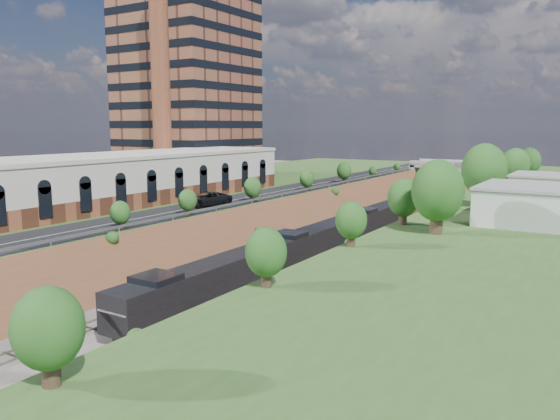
{
  "coord_description": "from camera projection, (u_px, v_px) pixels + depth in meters",
  "views": [
    {
      "loc": [
        32.32,
        -15.03,
        15.97
      ],
      "look_at": [
        -1.55,
        39.58,
        6.0
      ],
      "focal_mm": 35.0,
      "sensor_mm": 36.0,
      "label": 1
    }
  ],
  "objects": [
    {
      "name": "white_building_far",
      "position": [
        542.0,
        188.0,
        81.02
      ],
      "size": [
        8.0,
        10.0,
        3.6
      ],
      "primitive_type": "cube",
      "color": "silver",
      "rests_on": "platform_right"
    },
    {
      "name": "embankment_left",
      "position": [
        297.0,
        225.0,
        88.01
      ],
      "size": [
        10.0,
        180.0,
        10.0
      ],
      "primitive_type": "cube",
      "rotation": [
        0.0,
        0.79,
        0.0
      ],
      "color": "brown",
      "rests_on": "ground"
    },
    {
      "name": "smokestack",
      "position": [
        160.0,
        73.0,
        93.84
      ],
      "size": [
        3.2,
        3.2,
        40.0
      ],
      "primitive_type": "cylinder",
      "color": "brown",
      "rests_on": "platform_left"
    },
    {
      "name": "overpass",
      "position": [
        462.0,
        171.0,
        133.6
      ],
      "size": [
        24.5,
        8.3,
        7.4
      ],
      "color": "gray",
      "rests_on": "ground"
    },
    {
      "name": "rail_left_track",
      "position": [
        344.0,
        230.0,
        83.63
      ],
      "size": [
        1.58,
        180.0,
        0.18
      ],
      "primitive_type": "cube",
      "color": "gray",
      "rests_on": "ground"
    },
    {
      "name": "commercial_building",
      "position": [
        115.0,
        179.0,
        77.09
      ],
      "size": [
        14.3,
        62.3,
        7.0
      ],
      "color": "brown",
      "rests_on": "platform_left"
    },
    {
      "name": "platform_left",
      "position": [
        192.0,
        200.0,
        99.09
      ],
      "size": [
        44.0,
        180.0,
        5.0
      ],
      "primitive_type": "cube",
      "color": "#375A25",
      "rests_on": "ground"
    },
    {
      "name": "rail_right_track",
      "position": [
        376.0,
        234.0,
        80.92
      ],
      "size": [
        1.58,
        180.0,
        0.18
      ],
      "primitive_type": "cube",
      "color": "gray",
      "rests_on": "ground"
    },
    {
      "name": "tree_left_crest",
      "position": [
        87.0,
        217.0,
        53.76
      ],
      "size": [
        2.45,
        2.45,
        3.55
      ],
      "color": "#473323",
      "rests_on": "platform_left"
    },
    {
      "name": "suv",
      "position": [
        206.0,
        199.0,
        74.26
      ],
      "size": [
        5.46,
        7.71,
        1.95
      ],
      "primitive_type": "imported",
      "rotation": [
        0.0,
        0.0,
        -0.35
      ],
      "color": "black",
      "rests_on": "road"
    },
    {
      "name": "guardrail",
      "position": [
        294.0,
        191.0,
        87.2
      ],
      "size": [
        0.1,
        171.0,
        0.7
      ],
      "color": "#99999E",
      "rests_on": "platform_left"
    },
    {
      "name": "freight_train",
      "position": [
        441.0,
        193.0,
        109.03
      ],
      "size": [
        3.19,
        162.17,
        4.73
      ],
      "color": "black",
      "rests_on": "ground"
    },
    {
      "name": "tree_right_large",
      "position": [
        438.0,
        191.0,
        55.2
      ],
      "size": [
        5.25,
        5.25,
        7.61
      ],
      "color": "#473323",
      "rests_on": "platform_right"
    },
    {
      "name": "highrise_tower",
      "position": [
        186.0,
        41.0,
        110.24
      ],
      "size": [
        22.0,
        22.0,
        53.9
      ],
      "color": "brown",
      "rests_on": "platform_left"
    },
    {
      "name": "road",
      "position": [
        273.0,
        193.0,
        89.58
      ],
      "size": [
        8.0,
        180.0,
        0.1
      ],
      "primitive_type": "cube",
      "color": "black",
      "rests_on": "platform_left"
    },
    {
      "name": "white_building_near",
      "position": [
        523.0,
        205.0,
        62.25
      ],
      "size": [
        9.0,
        12.0,
        4.0
      ],
      "primitive_type": "cube",
      "color": "silver",
      "rests_on": "platform_right"
    },
    {
      "name": "embankment_right",
      "position": [
        432.0,
        240.0,
        76.56
      ],
      "size": [
        10.0,
        180.0,
        10.0
      ],
      "primitive_type": "cube",
      "rotation": [
        0.0,
        0.79,
        0.0
      ],
      "color": "brown",
      "rests_on": "ground"
    }
  ]
}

